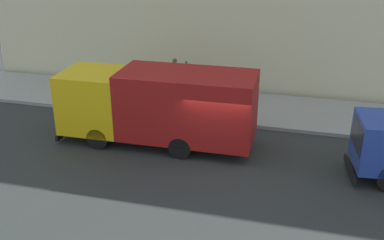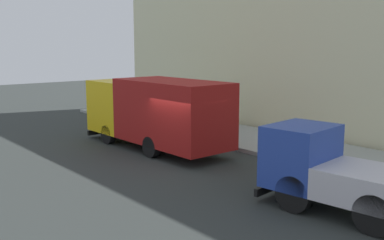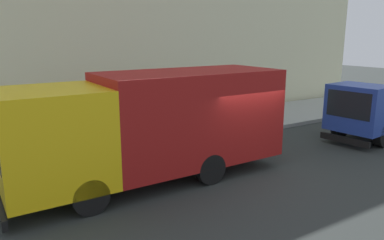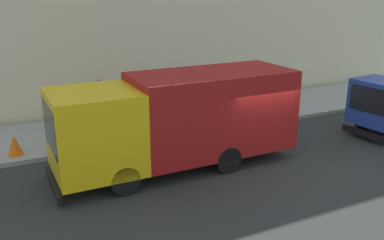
{
  "view_description": "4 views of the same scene",
  "coord_description": "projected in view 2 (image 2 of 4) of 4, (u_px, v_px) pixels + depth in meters",
  "views": [
    {
      "loc": [
        -15.45,
        -2.97,
        8.31
      ],
      "look_at": [
        0.7,
        1.26,
        1.13
      ],
      "focal_mm": 42.27,
      "sensor_mm": 36.0,
      "label": 1
    },
    {
      "loc": [
        -10.81,
        -13.49,
        4.6
      ],
      "look_at": [
        1.69,
        1.42,
        1.33
      ],
      "focal_mm": 42.19,
      "sensor_mm": 36.0,
      "label": 2
    },
    {
      "loc": [
        -8.59,
        7.06,
        4.1
      ],
      "look_at": [
        1.62,
        0.72,
        1.36
      ],
      "focal_mm": 34.51,
      "sensor_mm": 36.0,
      "label": 3
    },
    {
      "loc": [
        -11.18,
        7.88,
        5.7
      ],
      "look_at": [
        1.21,
        1.88,
        1.35
      ],
      "focal_mm": 39.13,
      "sensor_mm": 36.0,
      "label": 4
    }
  ],
  "objects": [
    {
      "name": "large_utility_truck",
      "position": [
        155.0,
        110.0,
        19.91
      ],
      "size": [
        2.6,
        8.03,
        3.11
      ],
      "rotation": [
        0.0,
        0.0,
        0.01
      ],
      "color": "yellow",
      "rests_on": "ground"
    },
    {
      "name": "small_flatbed_truck",
      "position": [
        342.0,
        174.0,
        12.32
      ],
      "size": [
        2.6,
        5.44,
        2.3
      ],
      "rotation": [
        0.0,
        0.0,
        0.11
      ],
      "color": "#2440A0",
      "rests_on": "ground"
    },
    {
      "name": "traffic_cone_orange",
      "position": [
        149.0,
        116.0,
        25.7
      ],
      "size": [
        0.52,
        0.52,
        0.74
      ],
      "primitive_type": "cone",
      "color": "orange",
      "rests_on": "sidewalk"
    },
    {
      "name": "building_facade",
      "position": [
        307.0,
        26.0,
        21.82
      ],
      "size": [
        0.5,
        30.0,
        10.91
      ],
      "primitive_type": "cube",
      "color": "beige",
      "rests_on": "ground"
    },
    {
      "name": "street_sign_post",
      "position": [
        209.0,
        106.0,
        21.42
      ],
      "size": [
        0.44,
        0.08,
        2.57
      ],
      "color": "#4C5156",
      "rests_on": "sidewalk"
    },
    {
      "name": "ground",
      "position": [
        182.0,
        162.0,
        17.81
      ],
      "size": [
        80.0,
        80.0,
        0.0
      ],
      "primitive_type": "plane",
      "color": "#2B302F"
    },
    {
      "name": "pedestrian_walking",
      "position": [
        234.0,
        109.0,
        24.67
      ],
      "size": [
        0.46,
        0.46,
        1.74
      ],
      "rotation": [
        0.0,
        0.0,
        2.52
      ],
      "color": "brown",
      "rests_on": "sidewalk"
    },
    {
      "name": "sidewalk",
      "position": [
        268.0,
        142.0,
        21.05
      ],
      "size": [
        4.26,
        30.0,
        0.17
      ],
      "primitive_type": "cube",
      "color": "#989D98",
      "rests_on": "ground"
    }
  ]
}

